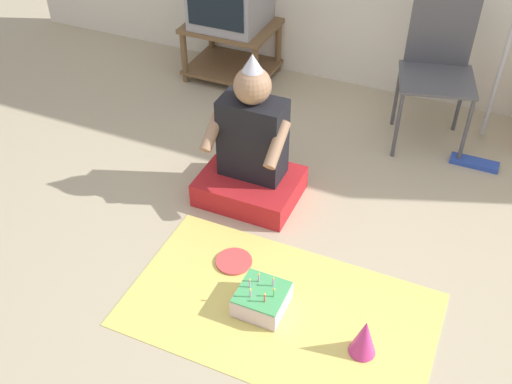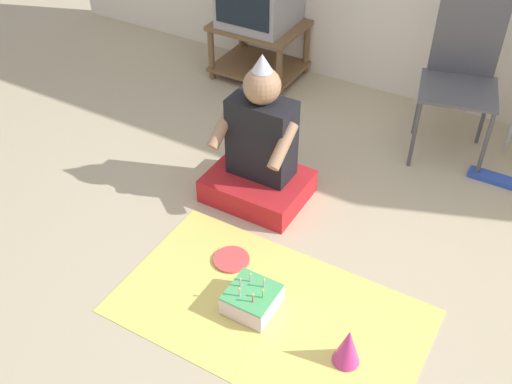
% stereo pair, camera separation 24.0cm
% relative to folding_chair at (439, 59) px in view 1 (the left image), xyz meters
% --- Properties ---
extents(ground_plane, '(16.00, 16.00, 0.00)m').
position_rel_folding_chair_xyz_m(ground_plane, '(-0.09, -1.56, -0.53)').
color(ground_plane, tan).
extents(tv_stand, '(0.61, 0.48, 0.40)m').
position_rel_folding_chair_xyz_m(tv_stand, '(-1.44, 0.21, -0.29)').
color(tv_stand, brown).
rests_on(tv_stand, ground_plane).
extents(folding_chair, '(0.51, 0.49, 0.92)m').
position_rel_folding_chair_xyz_m(folding_chair, '(0.00, 0.00, 0.00)').
color(folding_chair, '#4C4C51').
rests_on(folding_chair, ground_plane).
extents(dust_mop, '(0.28, 0.37, 1.15)m').
position_rel_folding_chair_xyz_m(dust_mop, '(0.35, -0.12, -0.20)').
color(dust_mop, '#2D4CB2').
rests_on(dust_mop, ground_plane).
extents(person_seated, '(0.53, 0.42, 0.85)m').
position_rel_folding_chair_xyz_m(person_seated, '(-0.76, -0.98, -0.25)').
color(person_seated, red).
rests_on(person_seated, ground_plane).
extents(party_cloth, '(1.39, 0.80, 0.01)m').
position_rel_folding_chair_xyz_m(party_cloth, '(-0.31, -1.69, -0.52)').
color(party_cloth, '#EAD666').
rests_on(party_cloth, ground_plane).
extents(birthday_cake, '(0.22, 0.22, 0.16)m').
position_rel_folding_chair_xyz_m(birthday_cake, '(-0.39, -1.71, -0.47)').
color(birthday_cake, silver).
rests_on(birthday_cake, party_cloth).
extents(party_hat_blue, '(0.12, 0.12, 0.19)m').
position_rel_folding_chair_xyz_m(party_hat_blue, '(0.10, -1.76, -0.42)').
color(party_hat_blue, '#CC338C').
rests_on(party_hat_blue, party_cloth).
extents(paper_plate, '(0.18, 0.18, 0.01)m').
position_rel_folding_chair_xyz_m(paper_plate, '(-0.62, -1.50, -0.51)').
color(paper_plate, '#D84C4C').
rests_on(paper_plate, party_cloth).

